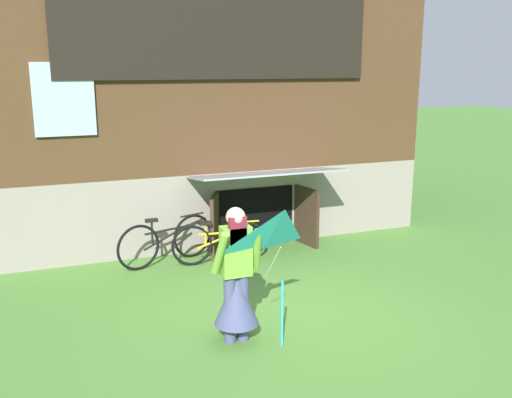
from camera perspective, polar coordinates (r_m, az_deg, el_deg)
The scene contains 6 objects.
ground_plane at distance 7.49m, azimuth 3.67°, elevation -11.73°, with size 60.00×60.00×0.00m, color #4C7F33.
log_house at distance 11.74m, azimuth -6.97°, elevation 11.72°, with size 7.94×5.58×5.71m.
person at distance 6.61m, azimuth -1.99°, elevation -8.78°, with size 0.61×0.52×1.62m.
kite at distance 6.12m, azimuth 2.91°, elevation -4.43°, with size 0.87×0.78×1.61m.
bicycle_yellow at distance 9.29m, azimuth -3.72°, elevation -4.37°, with size 1.57×0.17×0.72m.
bicycle_black at distance 9.36m, azimuth -9.02°, elevation -4.15°, with size 1.68×0.58×0.79m.
Camera 1 is at (-2.85, -6.16, 3.18)m, focal length 39.80 mm.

